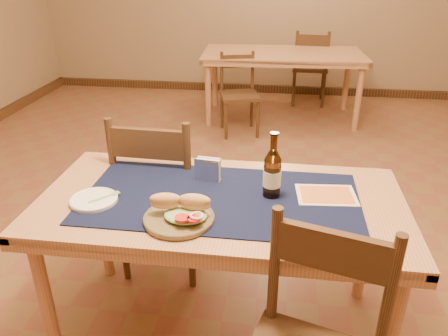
# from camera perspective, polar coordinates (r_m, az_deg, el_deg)

# --- Properties ---
(room) EXTENTS (6.04, 7.04, 2.84)m
(room) POSITION_cam_1_polar(r_m,az_deg,el_deg) (2.47, 2.32, 18.84)
(room) COLOR brown
(room) RESTS_ON ground
(main_table) EXTENTS (1.60, 0.80, 0.75)m
(main_table) POSITION_cam_1_polar(r_m,az_deg,el_deg) (1.96, -0.40, -6.07)
(main_table) COLOR tan
(main_table) RESTS_ON ground
(placemat) EXTENTS (1.20, 0.60, 0.01)m
(placemat) POSITION_cam_1_polar(r_m,az_deg,el_deg) (1.92, -0.40, -3.91)
(placemat) COLOR #0E1634
(placemat) RESTS_ON main_table
(baseboard) EXTENTS (6.00, 7.00, 0.10)m
(baseboard) POSITION_cam_1_polar(r_m,az_deg,el_deg) (2.96, 1.85, -8.03)
(baseboard) COLOR #4B301B
(baseboard) RESTS_ON ground
(back_table) EXTENTS (1.79, 0.97, 0.75)m
(back_table) POSITION_cam_1_polar(r_m,az_deg,el_deg) (5.01, 7.68, 13.83)
(back_table) COLOR tan
(back_table) RESTS_ON ground
(chair_main_far) EXTENTS (0.48, 0.48, 0.99)m
(chair_main_far) POSITION_cam_1_polar(r_m,az_deg,el_deg) (2.48, -8.07, -3.04)
(chair_main_far) COLOR #4B301B
(chair_main_far) RESTS_ON ground
(chair_back_near) EXTENTS (0.47, 0.47, 0.82)m
(chair_back_near) POSITION_cam_1_polar(r_m,az_deg,el_deg) (4.59, 1.98, 9.81)
(chair_back_near) COLOR #4B301B
(chair_back_near) RESTS_ON ground
(chair_back_far) EXTENTS (0.44, 0.44, 0.92)m
(chair_back_far) POSITION_cam_1_polar(r_m,az_deg,el_deg) (5.62, 11.19, 12.90)
(chair_back_far) COLOR #4B301B
(chair_back_far) RESTS_ON ground
(sandwich_plate) EXTENTS (0.29, 0.29, 0.11)m
(sandwich_plate) POSITION_cam_1_polar(r_m,az_deg,el_deg) (1.75, -5.68, -5.95)
(sandwich_plate) COLOR brown
(sandwich_plate) RESTS_ON placemat
(side_plate) EXTENTS (0.20, 0.20, 0.02)m
(side_plate) POSITION_cam_1_polar(r_m,az_deg,el_deg) (1.96, -16.64, -3.95)
(side_plate) COLOR white
(side_plate) RESTS_ON placemat
(fork) EXTENTS (0.11, 0.12, 0.00)m
(fork) POSITION_cam_1_polar(r_m,az_deg,el_deg) (1.96, -15.08, -3.61)
(fork) COLOR #7CB965
(fork) RESTS_ON side_plate
(beer_bottle) EXTENTS (0.08, 0.08, 0.30)m
(beer_bottle) POSITION_cam_1_polar(r_m,az_deg,el_deg) (1.89, 6.31, -0.65)
(beer_bottle) COLOR #40270B
(beer_bottle) RESTS_ON placemat
(napkin_holder) EXTENTS (0.13, 0.06, 0.11)m
(napkin_holder) POSITION_cam_1_polar(r_m,az_deg,el_deg) (2.04, -2.14, -0.26)
(napkin_holder) COLOR silver
(napkin_holder) RESTS_ON placemat
(menu_card) EXTENTS (0.27, 0.21, 0.01)m
(menu_card) POSITION_cam_1_polar(r_m,az_deg,el_deg) (1.98, 13.22, -3.43)
(menu_card) COLOR #FEDFC0
(menu_card) RESTS_ON placemat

